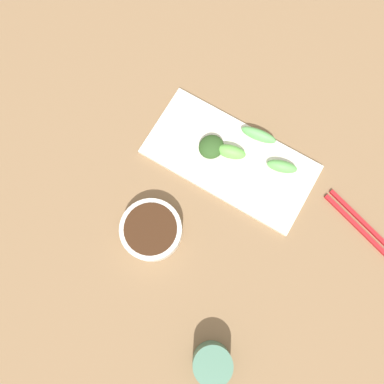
{
  "coord_description": "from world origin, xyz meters",
  "views": [
    {
      "loc": [
        -0.19,
        -0.09,
        0.86
      ],
      "look_at": [
        -0.03,
        0.0,
        0.05
      ],
      "focal_mm": 37.93,
      "sensor_mm": 36.0,
      "label": 1
    }
  ],
  "objects_px": {
    "sauce_bowl": "(151,230)",
    "tea_cup": "(212,363)",
    "serving_plate": "(230,159)",
    "chopsticks": "(369,233)"
  },
  "relations": [
    {
      "from": "serving_plate",
      "to": "tea_cup",
      "type": "distance_m",
      "value": 0.41
    },
    {
      "from": "sauce_bowl",
      "to": "tea_cup",
      "type": "bearing_deg",
      "value": -123.91
    },
    {
      "from": "tea_cup",
      "to": "sauce_bowl",
      "type": "bearing_deg",
      "value": 56.09
    },
    {
      "from": "chopsticks",
      "to": "tea_cup",
      "type": "relative_size",
      "value": 3.07
    },
    {
      "from": "sauce_bowl",
      "to": "tea_cup",
      "type": "height_order",
      "value": "tea_cup"
    },
    {
      "from": "sauce_bowl",
      "to": "tea_cup",
      "type": "relative_size",
      "value": 1.7
    },
    {
      "from": "serving_plate",
      "to": "tea_cup",
      "type": "relative_size",
      "value": 4.89
    },
    {
      "from": "sauce_bowl",
      "to": "serving_plate",
      "type": "xyz_separation_m",
      "value": [
        0.22,
        -0.06,
        -0.02
      ]
    },
    {
      "from": "tea_cup",
      "to": "serving_plate",
      "type": "bearing_deg",
      "value": 24.17
    },
    {
      "from": "sauce_bowl",
      "to": "chopsticks",
      "type": "relative_size",
      "value": 0.55
    }
  ]
}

